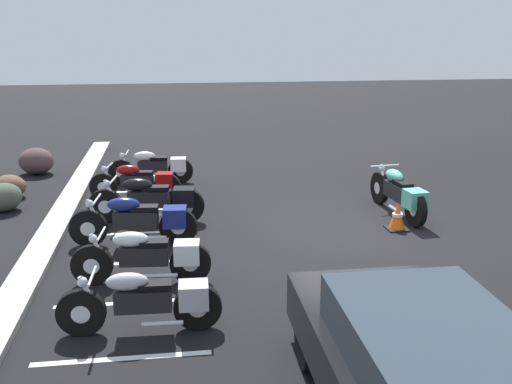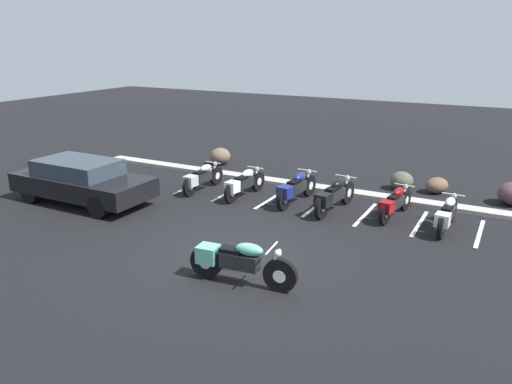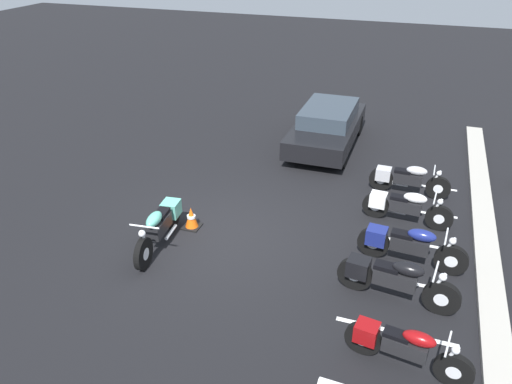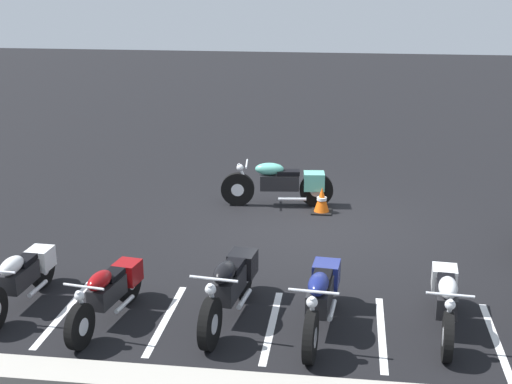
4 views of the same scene
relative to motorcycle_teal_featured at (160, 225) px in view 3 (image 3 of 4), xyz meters
name	(u,v)px [view 3 (image 3 of 4)]	position (x,y,z in m)	size (l,w,h in m)	color
ground	(221,237)	(-0.65, 1.14, -0.48)	(60.00, 60.00, 0.00)	black
motorcycle_teal_featured	(160,225)	(0.00, 0.00, 0.00)	(2.29, 0.67, 0.90)	black
parked_bike_0	(406,179)	(-4.18, 4.90, -0.05)	(0.58, 2.07, 0.82)	black
parked_bike_1	(403,206)	(-2.67, 4.95, -0.04)	(0.59, 2.10, 0.82)	black
parked_bike_2	(406,244)	(-1.01, 5.16, -0.01)	(0.63, 2.24, 0.88)	black
parked_bike_3	(391,278)	(0.24, 4.98, 0.00)	(0.69, 2.28, 0.90)	black
parked_bike_4	(401,346)	(1.87, 5.30, -0.06)	(0.66, 2.02, 0.80)	black
car_black	(327,126)	(-6.66, 2.28, 0.20)	(4.31, 1.81, 1.29)	black
concrete_curb	(490,287)	(-0.65, 6.82, -0.42)	(18.00, 0.50, 0.12)	#A8A399
traffic_cone	(191,218)	(-0.81, 0.34, -0.24)	(0.40, 0.40, 0.52)	black
stall_line_0	(416,185)	(-4.79, 5.20, -0.48)	(0.10, 2.10, 0.00)	white
stall_line_1	(413,211)	(-3.31, 5.20, -0.48)	(0.10, 2.10, 0.00)	white
stall_line_2	(408,242)	(-1.83, 5.20, -0.48)	(0.10, 2.10, 0.00)	white
stall_line_3	(403,282)	(-0.36, 5.20, -0.48)	(0.10, 2.10, 0.00)	white
stall_line_4	(396,332)	(1.12, 5.20, -0.48)	(0.10, 2.10, 0.00)	white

